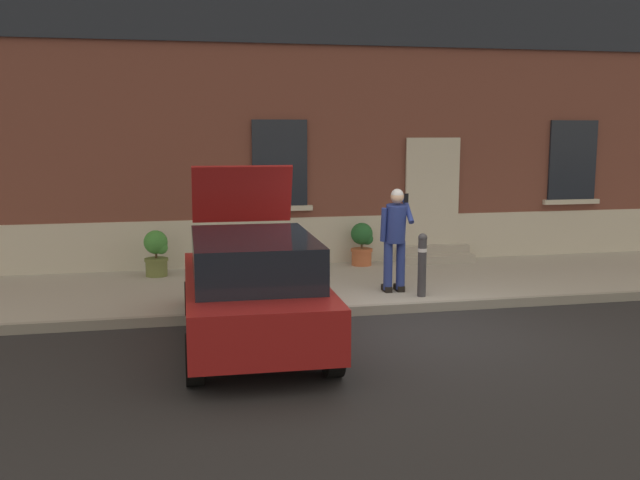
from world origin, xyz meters
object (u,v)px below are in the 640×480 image
bollard_near_person (422,263)px  person_on_phone (395,233)px  planter_cream (264,248)px  planter_terracotta (362,243)px  hatchback_car_red (253,287)px  planter_olive (156,252)px

bollard_near_person → person_on_phone: 0.67m
person_on_phone → planter_cream: person_on_phone is taller
person_on_phone → planter_cream: (-1.91, 2.29, -0.55)m
planter_terracotta → person_on_phone: bearing=-92.4°
hatchback_car_red → planter_terracotta: (2.72, 4.48, -0.19)m
planter_cream → planter_terracotta: same height
person_on_phone → planter_cream: size_ratio=2.03×
person_on_phone → planter_terracotta: bearing=76.3°
bollard_near_person → planter_cream: bollard_near_person is taller
person_on_phone → bollard_near_person: bearing=-59.2°
person_on_phone → planter_olive: bearing=139.4°
bollard_near_person → planter_olive: bearing=148.8°
planter_olive → planter_cream: size_ratio=1.00×
planter_cream → hatchback_car_red: bearing=-99.3°
bollard_near_person → hatchback_car_red: bearing=-150.9°
bollard_near_person → planter_olive: bollard_near_person is taller
bollard_near_person → planter_cream: (-2.25, 2.67, -0.11)m
bollard_near_person → planter_cream: size_ratio=1.22×
planter_cream → planter_terracotta: 2.02m
hatchback_car_red → planter_olive: 4.43m
planter_olive → planter_terracotta: 4.04m
planter_olive → hatchback_car_red: bearing=-72.8°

